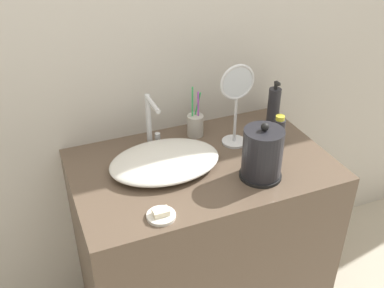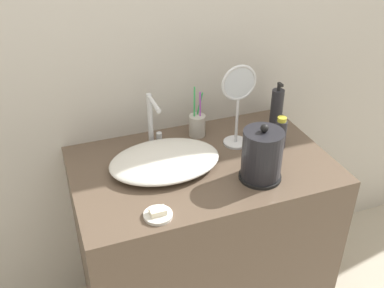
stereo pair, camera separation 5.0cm
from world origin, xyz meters
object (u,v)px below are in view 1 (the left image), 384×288
(faucet, at_px, (151,118))
(toothbrush_cup, at_px, (195,125))
(lotion_bottle, at_px, (274,107))
(vanity_mirror, at_px, (236,99))
(electric_kettle, at_px, (262,155))
(shampoo_bottle, at_px, (279,132))

(faucet, height_order, toothbrush_cup, same)
(toothbrush_cup, height_order, lotion_bottle, toothbrush_cup)
(faucet, xyz_separation_m, vanity_mirror, (0.33, -0.11, 0.08))
(lotion_bottle, bearing_deg, electric_kettle, -126.96)
(lotion_bottle, bearing_deg, shampoo_bottle, -113.73)
(shampoo_bottle, bearing_deg, vanity_mirror, 150.74)
(lotion_bottle, height_order, vanity_mirror, vanity_mirror)
(electric_kettle, bearing_deg, shampoo_bottle, 43.43)
(electric_kettle, height_order, toothbrush_cup, electric_kettle)
(shampoo_bottle, height_order, vanity_mirror, vanity_mirror)
(shampoo_bottle, distance_m, vanity_mirror, 0.23)
(faucet, distance_m, shampoo_bottle, 0.53)
(toothbrush_cup, distance_m, lotion_bottle, 0.36)
(faucet, distance_m, electric_kettle, 0.48)
(electric_kettle, bearing_deg, faucet, 129.83)
(faucet, xyz_separation_m, lotion_bottle, (0.56, -0.04, -0.04))
(toothbrush_cup, distance_m, vanity_mirror, 0.23)
(shampoo_bottle, relative_size, vanity_mirror, 0.40)
(shampoo_bottle, bearing_deg, toothbrush_cup, 143.70)
(electric_kettle, distance_m, vanity_mirror, 0.28)
(electric_kettle, xyz_separation_m, shampoo_bottle, (0.18, 0.17, -0.03))
(toothbrush_cup, relative_size, vanity_mirror, 0.64)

